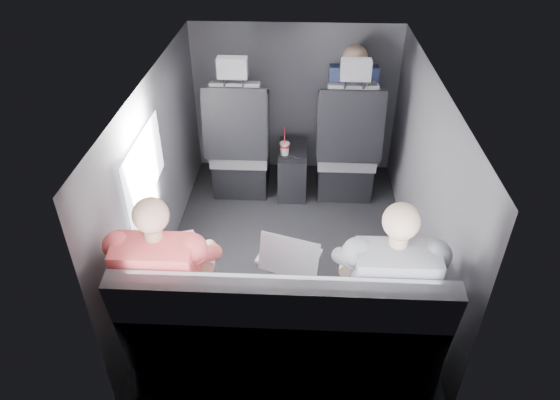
{
  "coord_description": "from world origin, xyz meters",
  "views": [
    {
      "loc": [
        0.07,
        -2.87,
        2.45
      ],
      "look_at": [
        -0.07,
        -0.05,
        0.51
      ],
      "focal_mm": 32.0,
      "sensor_mm": 36.0,
      "label": 1
    }
  ],
  "objects_px": {
    "front_seat_right": "(346,153)",
    "laptop_black": "(387,260)",
    "soda_cup": "(285,149)",
    "passenger_rear_right": "(385,286)",
    "rear_bench": "(283,336)",
    "passenger_rear_left": "(169,279)",
    "laptop_silver": "(289,256)",
    "center_console": "(293,170)",
    "passenger_front_right": "(351,102)",
    "front_seat_left": "(240,151)",
    "laptop_white": "(170,256)"
  },
  "relations": [
    {
      "from": "soda_cup",
      "to": "passenger_rear_right",
      "type": "distance_m",
      "value": 1.85
    },
    {
      "from": "laptop_white",
      "to": "passenger_rear_right",
      "type": "distance_m",
      "value": 1.18
    },
    {
      "from": "laptop_white",
      "to": "passenger_rear_left",
      "type": "relative_size",
      "value": 0.36
    },
    {
      "from": "passenger_rear_left",
      "to": "front_seat_right",
      "type": "bearing_deg",
      "value": 59.67
    },
    {
      "from": "passenger_rear_right",
      "to": "front_seat_right",
      "type": "bearing_deg",
      "value": 92.43
    },
    {
      "from": "front_seat_right",
      "to": "passenger_front_right",
      "type": "height_order",
      "value": "front_seat_right"
    },
    {
      "from": "front_seat_left",
      "to": "soda_cup",
      "type": "xyz_separation_m",
      "value": [
        0.38,
        -0.06,
        0.06
      ]
    },
    {
      "from": "rear_bench",
      "to": "passenger_rear_left",
      "type": "height_order",
      "value": "passenger_rear_left"
    },
    {
      "from": "laptop_silver",
      "to": "passenger_rear_right",
      "type": "relative_size",
      "value": 0.32
    },
    {
      "from": "front_seat_right",
      "to": "passenger_front_right",
      "type": "relative_size",
      "value": 1.57
    },
    {
      "from": "laptop_silver",
      "to": "passenger_rear_right",
      "type": "bearing_deg",
      "value": -21.11
    },
    {
      "from": "front_seat_right",
      "to": "passenger_front_right",
      "type": "xyz_separation_m",
      "value": [
        0.03,
        0.26,
        0.35
      ]
    },
    {
      "from": "center_console",
      "to": "soda_cup",
      "type": "distance_m",
      "value": 0.29
    },
    {
      "from": "front_seat_right",
      "to": "laptop_white",
      "type": "distance_m",
      "value": 1.99
    },
    {
      "from": "center_console",
      "to": "rear_bench",
      "type": "distance_m",
      "value": 1.94
    },
    {
      "from": "laptop_black",
      "to": "passenger_rear_left",
      "type": "height_order",
      "value": "passenger_rear_left"
    },
    {
      "from": "center_console",
      "to": "passenger_rear_right",
      "type": "height_order",
      "value": "passenger_rear_right"
    },
    {
      "from": "front_seat_left",
      "to": "rear_bench",
      "type": "xyz_separation_m",
      "value": [
        0.45,
        -1.9,
        -0.09
      ]
    },
    {
      "from": "front_seat_left",
      "to": "passenger_rear_right",
      "type": "bearing_deg",
      "value": -61.6
    },
    {
      "from": "front_seat_left",
      "to": "passenger_rear_left",
      "type": "relative_size",
      "value": 1.06
    },
    {
      "from": "front_seat_left",
      "to": "rear_bench",
      "type": "bearing_deg",
      "value": -76.69
    },
    {
      "from": "front_seat_right",
      "to": "laptop_white",
      "type": "bearing_deg",
      "value": -123.47
    },
    {
      "from": "center_console",
      "to": "passenger_rear_left",
      "type": "bearing_deg",
      "value": -108.19
    },
    {
      "from": "center_console",
      "to": "passenger_rear_right",
      "type": "distance_m",
      "value": 1.97
    },
    {
      "from": "rear_bench",
      "to": "passenger_rear_right",
      "type": "xyz_separation_m",
      "value": [
        0.53,
        0.1,
        0.31
      ]
    },
    {
      "from": "passenger_rear_left",
      "to": "passenger_rear_right",
      "type": "bearing_deg",
      "value": -0.01
    },
    {
      "from": "rear_bench",
      "to": "passenger_rear_right",
      "type": "distance_m",
      "value": 0.62
    },
    {
      "from": "front_seat_right",
      "to": "center_console",
      "type": "height_order",
      "value": "front_seat_right"
    },
    {
      "from": "laptop_black",
      "to": "passenger_rear_right",
      "type": "height_order",
      "value": "passenger_rear_right"
    },
    {
      "from": "passenger_front_right",
      "to": "laptop_white",
      "type": "bearing_deg",
      "value": -120.49
    },
    {
      "from": "laptop_silver",
      "to": "passenger_rear_left",
      "type": "relative_size",
      "value": 0.32
    },
    {
      "from": "passenger_rear_left",
      "to": "soda_cup",
      "type": "bearing_deg",
      "value": 72.84
    },
    {
      "from": "laptop_black",
      "to": "front_seat_right",
      "type": "bearing_deg",
      "value": 93.98
    },
    {
      "from": "rear_bench",
      "to": "soda_cup",
      "type": "bearing_deg",
      "value": 92.12
    },
    {
      "from": "passenger_rear_left",
      "to": "center_console",
      "type": "bearing_deg",
      "value": 71.81
    },
    {
      "from": "front_seat_left",
      "to": "passenger_rear_right",
      "type": "relative_size",
      "value": 1.05
    },
    {
      "from": "soda_cup",
      "to": "laptop_white",
      "type": "xyz_separation_m",
      "value": [
        -0.57,
        -1.59,
        0.17
      ]
    },
    {
      "from": "front_seat_left",
      "to": "soda_cup",
      "type": "relative_size",
      "value": 4.98
    },
    {
      "from": "passenger_rear_left",
      "to": "rear_bench",
      "type": "bearing_deg",
      "value": -8.96
    },
    {
      "from": "laptop_silver",
      "to": "center_console",
      "type": "bearing_deg",
      "value": 90.67
    },
    {
      "from": "front_seat_left",
      "to": "center_console",
      "type": "height_order",
      "value": "front_seat_left"
    },
    {
      "from": "center_console",
      "to": "passenger_front_right",
      "type": "relative_size",
      "value": 0.59
    },
    {
      "from": "soda_cup",
      "to": "passenger_rear_left",
      "type": "height_order",
      "value": "passenger_rear_left"
    },
    {
      "from": "passenger_front_right",
      "to": "laptop_silver",
      "type": "bearing_deg",
      "value": -103.93
    },
    {
      "from": "soda_cup",
      "to": "laptop_black",
      "type": "bearing_deg",
      "value": -67.87
    },
    {
      "from": "front_seat_left",
      "to": "passenger_front_right",
      "type": "bearing_deg",
      "value": 15.46
    },
    {
      "from": "center_console",
      "to": "passenger_front_right",
      "type": "xyz_separation_m",
      "value": [
        0.48,
        0.22,
        0.55
      ]
    },
    {
      "from": "front_seat_right",
      "to": "laptop_black",
      "type": "height_order",
      "value": "front_seat_right"
    },
    {
      "from": "front_seat_right",
      "to": "passenger_rear_right",
      "type": "xyz_separation_m",
      "value": [
        0.08,
        -1.81,
        0.22
      ]
    },
    {
      "from": "center_console",
      "to": "laptop_black",
      "type": "height_order",
      "value": "laptop_black"
    }
  ]
}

